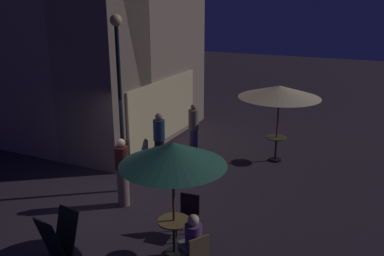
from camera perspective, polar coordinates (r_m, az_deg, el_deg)
ground_plane at (r=10.48m, az=-10.63°, el=-10.49°), size 60.00×60.00×0.00m
cafe_building at (r=14.34m, az=-14.77°, el=12.76°), size 6.37×7.49×7.64m
street_lamp_near_corner at (r=10.21m, az=-10.18°, el=6.52°), size 0.29×0.29×4.56m
menu_sandwich_board at (r=8.57m, az=-18.23°, el=-14.21°), size 0.74×0.65×0.95m
cafe_table_0 at (r=13.02m, az=11.70°, el=-2.30°), size 0.64×0.64×0.78m
cafe_table_1 at (r=8.27m, az=-2.53°, el=-14.24°), size 0.65×0.65×0.76m
patio_umbrella_0 at (r=12.56m, az=12.18°, el=4.98°), size 2.49×2.49×2.41m
patio_umbrella_1 at (r=7.54m, az=-2.70°, el=-3.71°), size 2.04×2.04×2.37m
cafe_chair_0 at (r=7.69m, az=0.55°, el=-16.89°), size 0.58×0.58×0.86m
cafe_chair_1 at (r=8.90m, az=-0.51°, el=-11.61°), size 0.47×0.47×0.91m
patron_seated_0 at (r=7.70m, az=-0.05°, el=-15.35°), size 0.46×0.51×1.22m
patron_standing_1 at (r=12.19m, az=-4.61°, el=-1.75°), size 0.35×0.35×1.70m
patron_standing_2 at (r=13.15m, az=0.21°, el=-0.22°), size 0.33×0.33×1.70m
patron_standing_3 at (r=10.05m, az=-9.73°, el=-6.15°), size 0.34×0.34×1.74m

